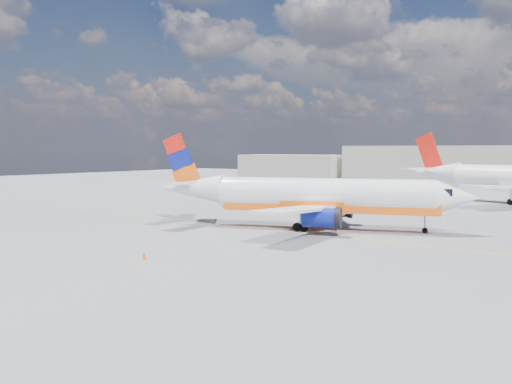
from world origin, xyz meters
The scene contains 5 objects.
ground centered at (0.00, 0.00, 0.00)m, with size 240.00×240.00×0.00m, color #5C5C61.
taxi_line centered at (0.00, 3.00, 0.01)m, with size 70.00×0.15×0.01m, color yellow.
terminal_annex centered at (-45.00, 72.00, 3.00)m, with size 26.00×10.00×6.00m, color #A69F8F.
main_jet centered at (2.23, 5.87, 3.00)m, with size 29.39×22.21×8.99m.
traffic_cone centered at (1.27, -13.74, 0.27)m, with size 0.40×0.40×0.55m.
Camera 1 is at (30.20, -38.65, 7.38)m, focal length 40.00 mm.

